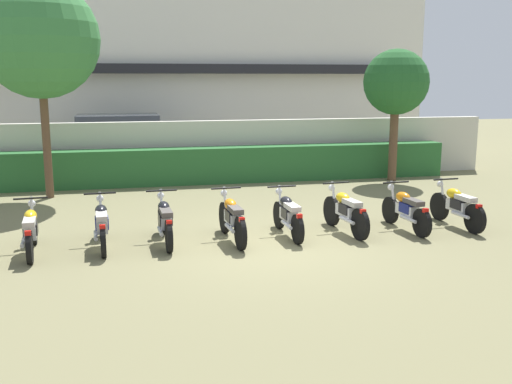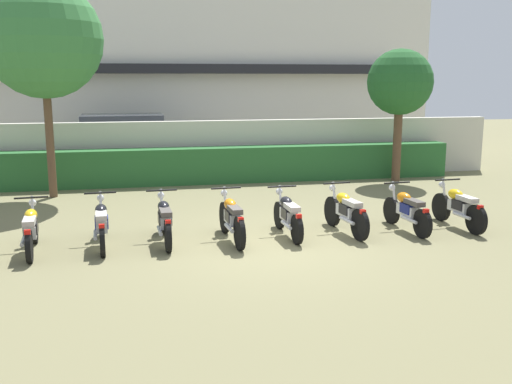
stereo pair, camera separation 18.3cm
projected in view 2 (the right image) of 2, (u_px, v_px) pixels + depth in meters
ground at (265, 246)px, 11.02m from camera, size 60.00×60.00×0.00m
building at (187, 74)px, 25.31m from camera, size 19.43×6.50×6.57m
compound_wall at (212, 150)px, 18.18m from camera, size 18.46×0.30×1.82m
hedge_row at (215, 165)px, 17.58m from camera, size 14.77×0.70×1.07m
parked_car at (128, 143)px, 20.02m from camera, size 4.53×2.14×1.89m
tree_near_inspector at (43, 40)px, 14.79m from camera, size 2.99×2.99×5.57m
tree_far_side at (400, 83)px, 17.49m from camera, size 1.96×1.96×3.97m
motorcycle_in_row_0 at (31, 229)px, 10.52m from camera, size 0.60×1.83×0.94m
motorcycle_in_row_1 at (102, 224)px, 10.90m from camera, size 0.60×1.90×0.95m
motorcycle_in_row_2 at (164, 220)px, 11.14m from camera, size 0.60×1.86×0.96m
motorcycle_in_row_3 at (232, 218)px, 11.28m from camera, size 0.60×1.92×0.97m
motorcycle_in_row_4 at (288, 215)px, 11.62m from camera, size 0.60×1.80×0.94m
motorcycle_in_row_5 at (346, 211)px, 11.85m from camera, size 0.60×1.87×0.97m
motorcycle_in_row_6 at (407, 210)px, 12.04m from camera, size 0.60×1.81×0.95m
motorcycle_in_row_7 at (458, 206)px, 12.30m from camera, size 0.60×1.85×0.97m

